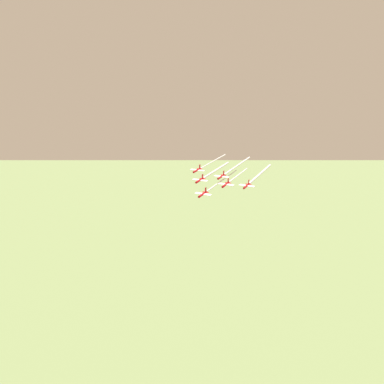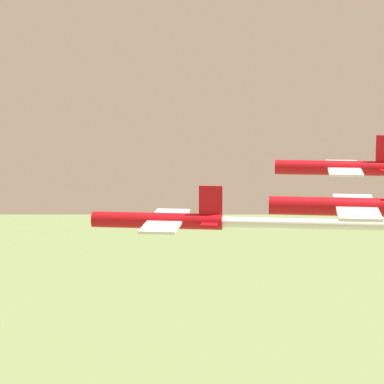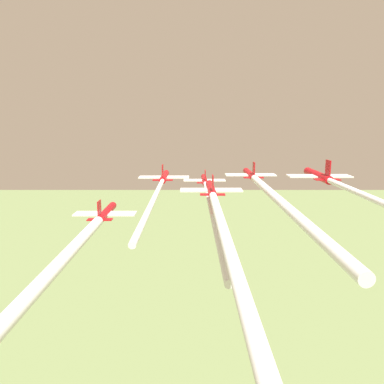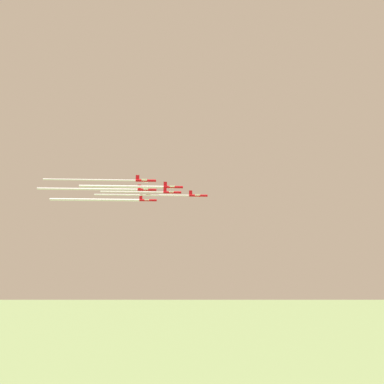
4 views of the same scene
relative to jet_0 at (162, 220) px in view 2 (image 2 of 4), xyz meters
The scene contains 3 objects.
jet_0 is the anchor object (origin of this frame).
jet_1 16.24m from the jet_0, 166.32° to the left, with size 10.04×9.75×3.38m.
jet_2 16.32m from the jet_0, 132.74° to the right, with size 10.04×9.75×3.38m.
Camera 2 is at (-35.43, 87.21, 181.96)m, focal length 85.00 mm.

